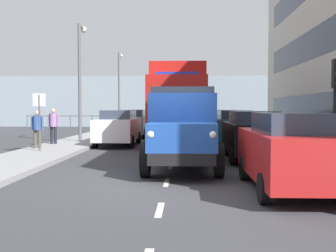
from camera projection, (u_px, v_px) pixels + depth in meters
The scene contains 20 objects.
ground_plane at pixel (175, 148), 19.16m from camera, with size 80.00×80.00×0.00m, color #38383D.
sidewalk_left at pixel (286, 147), 18.95m from camera, with size 2.56×37.88×0.15m, color gray.
sidewalk_right at pixel (67, 146), 19.37m from camera, with size 2.56×37.88×0.15m, color gray.
road_centreline_markings at pixel (175, 150), 18.18m from camera, with size 0.12×33.08×0.01m.
sea_horizon at pixel (181, 101), 40.96m from camera, with size 80.00×0.80×5.00m, color #84939E.
seawall_railing at pixel (180, 118), 37.43m from camera, with size 28.08×0.08×1.20m.
truck_vintage_blue at pixel (182, 130), 12.21m from camera, with size 2.17×5.64×2.43m.
lorry_cargo_red at pixel (178, 103), 19.88m from camera, with size 2.58×8.20×3.87m.
car_red_kerbside_near at pixel (293, 150), 9.12m from camera, with size 1.91×4.33×1.72m.
car_black_kerbside_1 at pixel (252, 135), 14.63m from camera, with size 1.83×4.13×1.72m.
car_teal_kerbside_2 at pixel (233, 127), 20.32m from camera, with size 1.85×4.33×1.72m.
car_silver_kerbside_3 at pixel (223, 123), 26.11m from camera, with size 1.78×4.26×1.72m.
car_white_oppositeside_0 at pixel (118, 127), 20.29m from camera, with size 1.84×4.39×1.72m.
car_grey_oppositeside_1 at pixel (133, 123), 26.04m from camera, with size 1.80×4.53×1.72m.
car_maroon_oppositeside_2 at pixel (143, 120), 31.76m from camera, with size 1.92×4.12×1.72m.
pedestrian_strolling at pixel (37, 126), 17.49m from camera, with size 0.53×0.34×1.57m.
pedestrian_couple_a at pixel (53, 123), 19.57m from camera, with size 0.53×0.34×1.66m.
lamp_post_promenade at pixel (80, 71), 21.36m from camera, with size 0.32×1.14×5.98m.
lamp_post_far at pixel (119, 83), 33.66m from camera, with size 0.32×1.14×6.16m.
street_sign at pixel (39, 112), 16.27m from camera, with size 0.50×0.07×2.25m.
Camera 1 is at (-0.46, 10.21, 1.82)m, focal length 44.52 mm.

